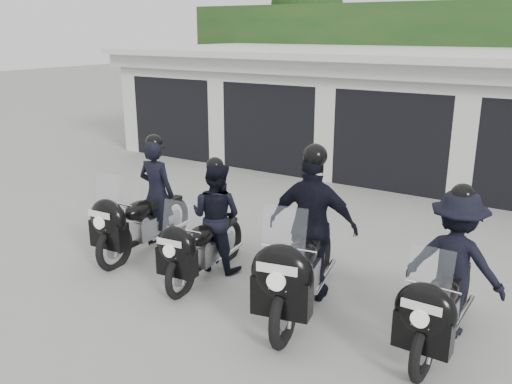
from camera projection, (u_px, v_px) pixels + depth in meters
The scene contains 7 objects.
ground at pixel (256, 283), 7.72m from camera, with size 80.00×80.00×0.00m, color gray.
garage_block at pixel (424, 113), 13.83m from camera, with size 16.40×6.80×2.96m.
background_vegetation at pixel (483, 52), 17.18m from camera, with size 20.00×3.90×5.80m.
police_bike_a at pixel (145, 206), 8.64m from camera, with size 0.73×2.22×1.93m.
police_bike_b at pixel (210, 225), 7.84m from camera, with size 0.86×2.04×1.77m.
police_bike_c at pixel (308, 239), 6.89m from camera, with size 1.29×2.47×2.17m.
police_bike_d at pixel (450, 275), 6.13m from camera, with size 1.15×2.18×1.90m.
Camera 1 is at (3.75, -5.93, 3.48)m, focal length 38.00 mm.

